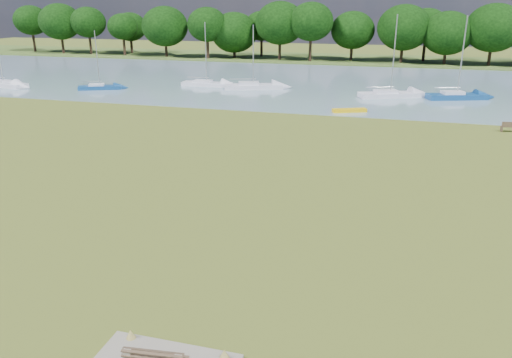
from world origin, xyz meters
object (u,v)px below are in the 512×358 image
(riverbank_bench, at_px, (510,127))
(sailboat_2, at_px, (3,83))
(sailboat_1, at_px, (253,85))
(sailboat_0, at_px, (390,93))
(sailboat_6, at_px, (206,82))
(sailboat_3, at_px, (456,94))
(sailboat_7, at_px, (100,86))
(kayak, at_px, (349,110))

(riverbank_bench, height_order, sailboat_2, sailboat_2)
(riverbank_bench, xyz_separation_m, sailboat_1, (-26.13, 15.09, 0.10))
(sailboat_0, bearing_deg, sailboat_2, 163.28)
(sailboat_6, bearing_deg, sailboat_2, -162.89)
(riverbank_bench, distance_m, sailboat_2, 57.38)
(sailboat_3, xyz_separation_m, sailboat_7, (-41.09, -4.68, -0.11))
(sailboat_6, bearing_deg, riverbank_bench, -25.85)
(sailboat_0, height_order, sailboat_3, sailboat_0)
(sailboat_2, relative_size, sailboat_7, 1.28)
(sailboat_6, bearing_deg, sailboat_7, -151.94)
(sailboat_6, bearing_deg, sailboat_0, -5.20)
(sailboat_2, bearing_deg, sailboat_3, 15.52)
(kayak, relative_size, sailboat_7, 0.48)
(sailboat_2, xyz_separation_m, sailboat_3, (53.95, 6.05, 0.06))
(sailboat_2, height_order, sailboat_6, sailboat_2)
(sailboat_0, xyz_separation_m, sailboat_1, (-16.29, 1.41, 0.01))
(sailboat_2, relative_size, sailboat_3, 1.01)
(sailboat_1, relative_size, sailboat_2, 0.86)
(sailboat_0, xyz_separation_m, sailboat_6, (-22.61, 2.08, -0.06))
(sailboat_7, bearing_deg, sailboat_6, 3.14)
(kayak, relative_size, sailboat_6, 0.42)
(sailboat_2, bearing_deg, riverbank_bench, 0.81)
(sailboat_0, bearing_deg, sailboat_6, 151.48)
(sailboat_2, relative_size, sailboat_6, 1.13)
(sailboat_2, bearing_deg, kayak, 3.84)
(sailboat_3, bearing_deg, sailboat_0, 165.60)
(kayak, xyz_separation_m, sailboat_0, (3.52, 9.40, 0.32))
(sailboat_1, relative_size, sailboat_3, 0.86)
(sailboat_1, bearing_deg, sailboat_2, 173.16)
(sailboat_1, relative_size, sailboat_6, 0.97)
(sailboat_3, height_order, sailboat_6, sailboat_3)
(sailboat_7, bearing_deg, sailboat_0, -18.13)
(riverbank_bench, relative_size, kayak, 0.44)
(riverbank_bench, xyz_separation_m, kayak, (-13.36, 4.28, -0.22))
(sailboat_6, distance_m, sailboat_7, 12.99)
(riverbank_bench, distance_m, sailboat_0, 16.85)
(sailboat_1, xyz_separation_m, sailboat_2, (-30.65, -6.79, -0.02))
(sailboat_2, distance_m, sailboat_3, 54.28)
(riverbank_bench, bearing_deg, sailboat_0, 119.06)
(riverbank_bench, xyz_separation_m, sailboat_7, (-43.91, 9.66, 0.03))
(kayak, xyz_separation_m, sailboat_6, (-19.08, 11.48, 0.26))
(sailboat_1, distance_m, sailboat_7, 18.60)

